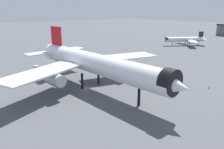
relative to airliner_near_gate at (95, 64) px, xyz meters
name	(u,v)px	position (x,y,z in m)	size (l,w,h in m)	color
ground	(89,88)	(-1.23, -2.02, -8.72)	(900.00, 900.00, 0.00)	#4C4F54
airliner_near_gate	(95,64)	(0.00, 0.00, 0.00)	(69.28, 63.10, 19.79)	white
airliner_far_taxiway	(185,39)	(-36.44, 108.64, -4.16)	(28.10, 31.35, 10.34)	silver
service_truck_front	(69,60)	(-40.12, 11.44, -7.13)	(3.97, 5.95, 3.00)	black
baggage_cart_trailing	(36,67)	(-37.64, -6.57, -7.75)	(2.85, 2.69, 1.82)	black
traffic_cone_near_nose	(209,88)	(25.14, 30.34, -8.35)	(0.60, 0.60, 0.75)	#F2600C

